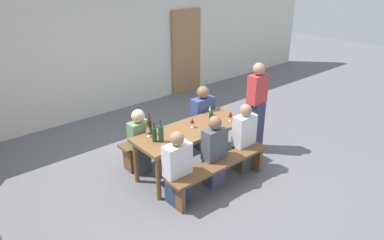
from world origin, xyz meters
name	(u,v)px	position (x,y,z in m)	size (l,w,h in m)	color
ground_plane	(192,170)	(0.00, 0.00, 0.00)	(24.00, 24.00, 0.00)	slate
back_wall	(93,42)	(0.00, 3.21, 1.60)	(14.00, 0.20, 3.20)	silver
wooden_door	(186,52)	(2.42, 3.07, 1.05)	(0.90, 0.06, 2.10)	#9E7247
tasting_table	(192,134)	(0.00, 0.00, 0.66)	(1.91, 0.71, 0.75)	brown
bench_near	(221,168)	(0.00, -0.65, 0.35)	(1.81, 0.30, 0.45)	brown
bench_far	(168,137)	(0.00, 0.65, 0.35)	(1.81, 0.30, 0.45)	brown
wine_bottle_0	(211,118)	(0.30, -0.11, 0.88)	(0.07, 0.07, 0.34)	#234C2D
wine_bottle_1	(154,134)	(-0.69, 0.03, 0.86)	(0.07, 0.07, 0.30)	#194723
wine_bottle_2	(161,133)	(-0.62, -0.04, 0.88)	(0.08, 0.08, 0.34)	#234C2D
wine_bottle_3	(150,126)	(-0.60, 0.28, 0.87)	(0.07, 0.07, 0.33)	#332814
wine_glass_0	(211,108)	(0.60, 0.22, 0.87)	(0.06, 0.06, 0.17)	silver
wine_glass_1	(231,114)	(0.68, -0.18, 0.87)	(0.07, 0.07, 0.17)	silver
wine_glass_2	(148,129)	(-0.67, 0.21, 0.87)	(0.07, 0.07, 0.18)	silver
wine_glass_3	(211,111)	(0.54, 0.15, 0.86)	(0.07, 0.07, 0.16)	silver
wine_glass_4	(192,121)	(0.04, 0.04, 0.86)	(0.08, 0.08, 0.15)	silver
seated_guest_near_0	(178,170)	(-0.69, -0.50, 0.52)	(0.39, 0.24, 1.10)	navy
seated_guest_near_1	(214,153)	(0.01, -0.50, 0.53)	(0.36, 0.24, 1.13)	#464B64
seated_guest_near_2	(244,139)	(0.66, -0.50, 0.54)	(0.37, 0.24, 1.14)	#3D4C3B
seated_guest_far_0	(140,142)	(-0.66, 0.50, 0.53)	(0.32, 0.24, 1.09)	#445052
seated_guest_far_1	(203,119)	(0.68, 0.50, 0.56)	(0.42, 0.24, 1.17)	navy
standing_host	(256,108)	(1.32, -0.17, 0.80)	(0.33, 0.24, 1.61)	#333854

